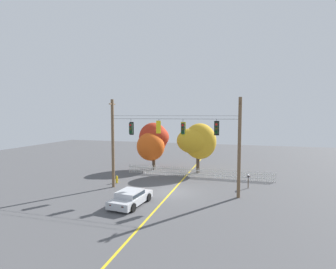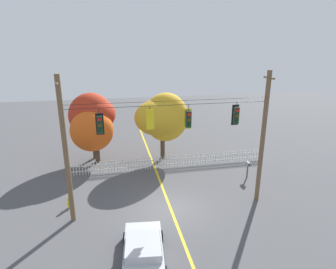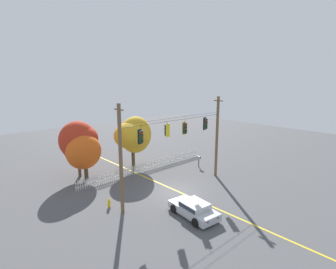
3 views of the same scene
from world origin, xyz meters
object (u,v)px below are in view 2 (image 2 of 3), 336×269
at_px(parked_car, 143,250).
at_px(traffic_signal_westbound_side, 100,125).
at_px(autumn_oak_far_east, 162,117).
at_px(roadside_mailbox, 248,165).
at_px(traffic_signal_eastbound_side, 236,115).
at_px(traffic_signal_northbound_secondary, 150,119).
at_px(traffic_signal_northbound_primary, 188,119).
at_px(autumn_maple_mid, 91,128).
at_px(autumn_maple_near_fence, 92,117).
at_px(fire_hydrant, 69,202).

bearing_deg(parked_car, traffic_signal_westbound_side, 112.77).
distance_m(autumn_oak_far_east, roadside_mailbox, 8.07).
relative_size(traffic_signal_eastbound_side, parked_car, 0.33).
xyz_separation_m(traffic_signal_northbound_secondary, traffic_signal_northbound_primary, (2.23, 0.02, -0.13)).
bearing_deg(traffic_signal_eastbound_side, autumn_maple_mid, 136.71).
bearing_deg(autumn_maple_mid, parked_car, -77.38).
distance_m(traffic_signal_eastbound_side, autumn_oak_far_east, 8.77).
bearing_deg(autumn_oak_far_east, autumn_maple_mid, 175.86).
distance_m(autumn_maple_near_fence, autumn_oak_far_east, 6.07).
height_order(traffic_signal_northbound_secondary, fire_hydrant, traffic_signal_northbound_secondary).
distance_m(traffic_signal_westbound_side, fire_hydrant, 5.98).
xyz_separation_m(traffic_signal_northbound_secondary, traffic_signal_eastbound_side, (5.15, 0.02, -0.04)).
distance_m(autumn_maple_mid, fire_hydrant, 7.66).
xyz_separation_m(autumn_oak_far_east, roadside_mailbox, (5.75, -4.90, -2.83)).
xyz_separation_m(traffic_signal_westbound_side, fire_hydrant, (-2.28, 1.41, -5.35)).
height_order(traffic_signal_northbound_secondary, autumn_maple_near_fence, traffic_signal_northbound_secondary).
height_order(autumn_oak_far_east, fire_hydrant, autumn_oak_far_east).
bearing_deg(traffic_signal_eastbound_side, traffic_signal_northbound_secondary, -179.79).
distance_m(autumn_maple_mid, autumn_oak_far_east, 6.06).
height_order(traffic_signal_eastbound_side, parked_car, traffic_signal_eastbound_side).
xyz_separation_m(fire_hydrant, roadside_mailbox, (12.95, 1.71, 0.69)).
bearing_deg(autumn_maple_mid, fire_hydrant, -99.66).
bearing_deg(traffic_signal_westbound_side, traffic_signal_northbound_secondary, -0.40).
bearing_deg(autumn_oak_far_east, traffic_signal_northbound_secondary, -105.16).
height_order(parked_car, fire_hydrant, parked_car).
height_order(traffic_signal_eastbound_side, autumn_oak_far_east, traffic_signal_eastbound_side).
bearing_deg(parked_car, roadside_mailbox, 39.12).
distance_m(traffic_signal_northbound_secondary, autumn_oak_far_east, 8.57).
relative_size(autumn_maple_near_fence, autumn_oak_far_east, 1.00).
height_order(autumn_maple_near_fence, parked_car, autumn_maple_near_fence).
relative_size(fire_hydrant, roadside_mailbox, 0.59).
bearing_deg(traffic_signal_northbound_primary, autumn_maple_mid, 125.59).
bearing_deg(roadside_mailbox, fire_hydrant, -172.49).
height_order(traffic_signal_eastbound_side, roadside_mailbox, traffic_signal_eastbound_side).
bearing_deg(traffic_signal_westbound_side, autumn_maple_mid, 97.28).
bearing_deg(traffic_signal_northbound_primary, traffic_signal_eastbound_side, 0.01).
relative_size(traffic_signal_northbound_secondary, autumn_oak_far_east, 0.22).
bearing_deg(autumn_oak_far_east, traffic_signal_westbound_side, -121.51).
distance_m(traffic_signal_northbound_primary, autumn_maple_near_fence, 11.28).
relative_size(autumn_oak_far_east, roadside_mailbox, 4.57).
distance_m(traffic_signal_northbound_primary, parked_car, 7.37).
bearing_deg(autumn_maple_mid, autumn_oak_far_east, -4.14).
xyz_separation_m(traffic_signal_northbound_primary, traffic_signal_eastbound_side, (2.92, 0.00, 0.09)).
bearing_deg(fire_hydrant, roadside_mailbox, 7.51).
relative_size(parked_car, fire_hydrant, 5.48).
bearing_deg(fire_hydrant, autumn_oak_far_east, 42.55).
height_order(traffic_signal_westbound_side, parked_car, traffic_signal_westbound_side).
xyz_separation_m(traffic_signal_eastbound_side, parked_car, (-6.15, -4.14, -5.25)).
relative_size(traffic_signal_northbound_secondary, roadside_mailbox, 1.00).
relative_size(autumn_maple_mid, autumn_oak_far_east, 0.84).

